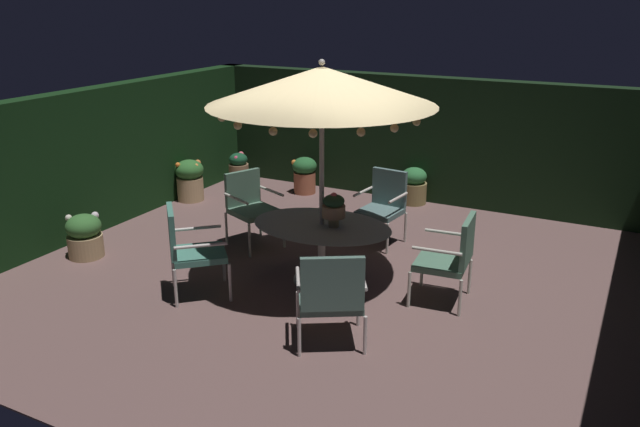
{
  "coord_description": "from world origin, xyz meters",
  "views": [
    {
      "loc": [
        3.25,
        -6.46,
        3.26
      ],
      "look_at": [
        0.02,
        -0.23,
        0.86
      ],
      "focal_mm": 36.17,
      "sensor_mm": 36.0,
      "label": 1
    }
  ],
  "objects_px": {
    "patio_umbrella": "(322,86)",
    "potted_plant_back_left": "(190,179)",
    "patio_chair_east": "(384,202)",
    "potted_plant_back_center": "(239,169)",
    "potted_plant_front_corner": "(305,174)",
    "patio_chair_north": "(331,294)",
    "patio_chair_southeast": "(250,203)",
    "potted_plant_left_far": "(85,236)",
    "patio_chair_northeast": "(452,255)",
    "patio_dining_table": "(322,237)",
    "potted_plant_right_near": "(414,186)",
    "centerpiece_planter": "(334,207)",
    "patio_chair_south": "(189,246)"
  },
  "relations": [
    {
      "from": "patio_chair_northeast",
      "to": "patio_chair_east",
      "type": "height_order",
      "value": "patio_chair_northeast"
    },
    {
      "from": "patio_chair_east",
      "to": "potted_plant_left_far",
      "type": "relative_size",
      "value": 1.73
    },
    {
      "from": "patio_chair_east",
      "to": "potted_plant_back_left",
      "type": "distance_m",
      "value": 3.57
    },
    {
      "from": "patio_chair_northeast",
      "to": "potted_plant_back_center",
      "type": "distance_m",
      "value": 5.43
    },
    {
      "from": "patio_chair_southeast",
      "to": "potted_plant_back_left",
      "type": "xyz_separation_m",
      "value": [
        -1.98,
        1.2,
        -0.22
      ]
    },
    {
      "from": "patio_dining_table",
      "to": "patio_chair_south",
      "type": "xyz_separation_m",
      "value": [
        -1.13,
        -1.03,
        0.04
      ]
    },
    {
      "from": "potted_plant_right_near",
      "to": "potted_plant_back_left",
      "type": "height_order",
      "value": "potted_plant_back_left"
    },
    {
      "from": "potted_plant_front_corner",
      "to": "potted_plant_right_near",
      "type": "xyz_separation_m",
      "value": [
        1.86,
        0.31,
        -0.04
      ]
    },
    {
      "from": "patio_umbrella",
      "to": "centerpiece_planter",
      "type": "xyz_separation_m",
      "value": [
        0.16,
        -0.0,
        -1.36
      ]
    },
    {
      "from": "patio_chair_northeast",
      "to": "potted_plant_back_center",
      "type": "bearing_deg",
      "value": 149.49
    },
    {
      "from": "patio_chair_southeast",
      "to": "potted_plant_back_center",
      "type": "xyz_separation_m",
      "value": [
        -1.75,
        2.28,
        -0.29
      ]
    },
    {
      "from": "potted_plant_front_corner",
      "to": "potted_plant_back_left",
      "type": "relative_size",
      "value": 0.92
    },
    {
      "from": "potted_plant_back_center",
      "to": "patio_dining_table",
      "type": "bearing_deg",
      "value": -42.56
    },
    {
      "from": "patio_chair_north",
      "to": "potted_plant_left_far",
      "type": "relative_size",
      "value": 1.74
    },
    {
      "from": "centerpiece_planter",
      "to": "patio_chair_north",
      "type": "relative_size",
      "value": 0.41
    },
    {
      "from": "patio_chair_northeast",
      "to": "potted_plant_right_near",
      "type": "relative_size",
      "value": 1.69
    },
    {
      "from": "patio_chair_northeast",
      "to": "potted_plant_right_near",
      "type": "xyz_separation_m",
      "value": [
        -1.57,
        3.22,
        -0.27
      ]
    },
    {
      "from": "centerpiece_planter",
      "to": "patio_chair_south",
      "type": "distance_m",
      "value": 1.69
    },
    {
      "from": "patio_chair_southeast",
      "to": "potted_plant_left_far",
      "type": "bearing_deg",
      "value": -140.54
    },
    {
      "from": "patio_chair_east",
      "to": "patio_chair_southeast",
      "type": "distance_m",
      "value": 1.81
    },
    {
      "from": "patio_chair_north",
      "to": "patio_chair_east",
      "type": "distance_m",
      "value": 2.9
    },
    {
      "from": "patio_chair_north",
      "to": "potted_plant_front_corner",
      "type": "height_order",
      "value": "patio_chair_north"
    },
    {
      "from": "patio_chair_east",
      "to": "patio_chair_south",
      "type": "bearing_deg",
      "value": -117.12
    },
    {
      "from": "patio_chair_east",
      "to": "potted_plant_back_center",
      "type": "bearing_deg",
      "value": 157.48
    },
    {
      "from": "patio_chair_south",
      "to": "potted_plant_front_corner",
      "type": "xyz_separation_m",
      "value": [
        -0.77,
        4.08,
        -0.26
      ]
    },
    {
      "from": "patio_chair_south",
      "to": "potted_plant_back_left",
      "type": "xyz_separation_m",
      "value": [
        -2.25,
        2.84,
        -0.23
      ]
    },
    {
      "from": "patio_chair_southeast",
      "to": "potted_plant_front_corner",
      "type": "height_order",
      "value": "patio_chair_southeast"
    },
    {
      "from": "patio_chair_north",
      "to": "patio_chair_south",
      "type": "height_order",
      "value": "patio_chair_south"
    },
    {
      "from": "patio_chair_east",
      "to": "potted_plant_front_corner",
      "type": "height_order",
      "value": "patio_chair_east"
    },
    {
      "from": "patio_dining_table",
      "to": "centerpiece_planter",
      "type": "xyz_separation_m",
      "value": [
        0.16,
        -0.0,
        0.39
      ]
    },
    {
      "from": "patio_chair_north",
      "to": "potted_plant_back_center",
      "type": "distance_m",
      "value": 5.76
    },
    {
      "from": "patio_dining_table",
      "to": "patio_umbrella",
      "type": "distance_m",
      "value": 1.75
    },
    {
      "from": "patio_chair_north",
      "to": "potted_plant_front_corner",
      "type": "xyz_separation_m",
      "value": [
        -2.68,
        4.37,
        -0.22
      ]
    },
    {
      "from": "patio_chair_southeast",
      "to": "potted_plant_right_near",
      "type": "height_order",
      "value": "patio_chair_southeast"
    },
    {
      "from": "patio_chair_northeast",
      "to": "patio_chair_east",
      "type": "distance_m",
      "value": 1.93
    },
    {
      "from": "patio_umbrella",
      "to": "potted_plant_left_far",
      "type": "bearing_deg",
      "value": -166.03
    },
    {
      "from": "patio_dining_table",
      "to": "patio_chair_southeast",
      "type": "distance_m",
      "value": 1.53
    },
    {
      "from": "patio_chair_northeast",
      "to": "patio_chair_southeast",
      "type": "bearing_deg",
      "value": 170.84
    },
    {
      "from": "patio_umbrella",
      "to": "potted_plant_back_left",
      "type": "distance_m",
      "value": 4.3
    },
    {
      "from": "patio_chair_east",
      "to": "potted_plant_back_center",
      "type": "xyz_separation_m",
      "value": [
        -3.32,
        1.38,
        -0.27
      ]
    },
    {
      "from": "centerpiece_planter",
      "to": "patio_chair_southeast",
      "type": "xyz_separation_m",
      "value": [
        -1.56,
        0.61,
        -0.36
      ]
    },
    {
      "from": "patio_chair_east",
      "to": "potted_plant_left_far",
      "type": "bearing_deg",
      "value": -144.85
    },
    {
      "from": "potted_plant_right_near",
      "to": "potted_plant_front_corner",
      "type": "bearing_deg",
      "value": -170.44
    },
    {
      "from": "patio_umbrella",
      "to": "potted_plant_back_left",
      "type": "relative_size",
      "value": 3.8
    },
    {
      "from": "patio_chair_northeast",
      "to": "potted_plant_front_corner",
      "type": "height_order",
      "value": "patio_chair_northeast"
    },
    {
      "from": "potted_plant_front_corner",
      "to": "patio_chair_northeast",
      "type": "bearing_deg",
      "value": -40.35
    },
    {
      "from": "potted_plant_back_center",
      "to": "potted_plant_right_near",
      "type": "bearing_deg",
      "value": 8.57
    },
    {
      "from": "patio_chair_south",
      "to": "patio_chair_northeast",
      "type": "bearing_deg",
      "value": 23.76
    },
    {
      "from": "patio_umbrella",
      "to": "potted_plant_left_far",
      "type": "relative_size",
      "value": 4.51
    },
    {
      "from": "patio_chair_north",
      "to": "patio_chair_southeast",
      "type": "bearing_deg",
      "value": 138.51
    }
  ]
}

